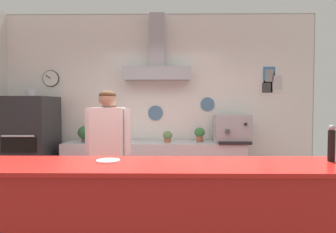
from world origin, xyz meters
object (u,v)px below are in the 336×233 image
Objects in this scene: potted_sage at (113,133)px; condiment_plate at (108,161)px; shop_worker at (108,157)px; pepper_grinder at (332,143)px; espresso_machine at (232,129)px; potted_oregano at (168,136)px; potted_rosemary at (85,133)px; pizza_oven at (32,150)px; potted_basil at (200,134)px.

condiment_plate is at bearing -79.49° from potted_sage.
shop_worker is 6.04× the size of pepper_grinder.
potted_sage is at bearing 179.98° from espresso_machine.
espresso_machine is 3.05× the size of potted_oregano.
pepper_grinder is at bearing -47.91° from potted_sage.
espresso_machine is at bearing 0.13° from potted_rosemary.
potted_sage is at bearing 0.78° from potted_rosemary.
potted_oregano is 0.64× the size of pepper_grinder.
pizza_oven is 0.82m from potted_rosemary.
potted_sage is (0.42, 0.01, -0.00)m from potted_rosemary.
espresso_machine is 0.99m from potted_oregano.
pizza_oven is 7.70× the size of potted_basil.
pepper_grinder reaches higher than condiment_plate.
espresso_machine is 2.16× the size of potted_sage.
shop_worker reaches higher than potted_basil.
condiment_plate is (-0.91, -2.41, 0.04)m from potted_basil.
pizza_oven is 6.72× the size of potted_rosemary.
pizza_oven is at bearing -172.33° from potted_sage.
potted_oregano is at bearing 118.43° from pepper_grinder.
pepper_grinder is (3.29, -2.16, 0.39)m from pizza_oven.
potted_sage is 0.85m from potted_oregano.
pizza_oven is 3.21× the size of espresso_machine.
pepper_grinder is (2.10, -2.32, 0.15)m from potted_sage.
potted_oregano is (0.65, 1.23, 0.10)m from shop_worker.
pizza_oven is 1.04× the size of shop_worker.
condiment_plate is at bearing 106.69° from shop_worker.
shop_worker is 1.27m from potted_sage.
espresso_machine is 2.25m from potted_rosemary.
potted_basil is 1.28× the size of condiment_plate.
shop_worker is 6.70× the size of potted_sage.
pepper_grinder is (1.90, -1.08, 0.30)m from shop_worker.
shop_worker is 9.44× the size of potted_oregano.
condiment_plate is (0.44, -2.36, 0.02)m from potted_sage.
potted_sage reaches higher than potted_oregano.
condiment_plate is (0.24, -1.11, 0.17)m from shop_worker.
pepper_grinder is at bearing 1.13° from condiment_plate.
condiment_plate is (-1.39, -2.36, -0.04)m from espresso_machine.
shop_worker is (1.38, -1.08, 0.09)m from pizza_oven.
potted_rosemary is at bearing -59.08° from shop_worker.
espresso_machine reaches higher than potted_rosemary.
potted_oregano is (2.04, 0.15, 0.20)m from pizza_oven.
potted_oregano reaches higher than condiment_plate.
pizza_oven is 2.55m from potted_basil.
potted_rosemary is 2.50m from condiment_plate.
potted_basil is 1.77m from potted_rosemary.
pepper_grinder reaches higher than espresso_machine.
pizza_oven is at bearing -33.63° from shop_worker.
potted_oregano is at bearing -113.53° from shop_worker.
potted_oregano is (1.27, -0.01, -0.05)m from potted_rosemary.
potted_oregano is at bearing -0.33° from potted_rosemary.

